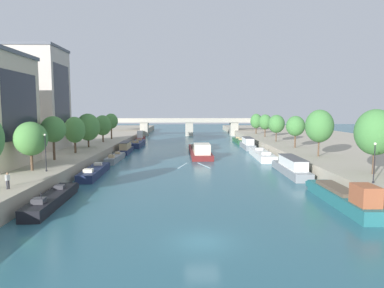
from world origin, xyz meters
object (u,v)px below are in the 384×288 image
object	(u,v)px
tree_right_distant	(276,124)
moored_boat_left_gap_after	(52,199)
moored_boat_left_lone	(126,148)
barge_midriver	(200,151)
moored_boat_left_end	(115,158)
tree_left_by_lamp	(111,121)
tree_right_past_mid	(319,126)
moored_boat_right_lone	(262,155)
tree_right_third	(295,126)
lamppost_right_bank	(374,161)
tree_right_midway	(265,122)
tree_left_far	(75,130)
lamppost_left_bank	(46,151)
tree_left_third	(53,129)
moored_boat_right_end	(247,144)
tree_left_second	(31,139)
tree_left_distant	(88,127)
moored_boat_left_midway	(94,171)
tree_right_end_of_row	(375,132)
tree_right_second	(256,121)
person_on_quay	(8,180)
tree_left_midway	(103,125)
moored_boat_left_second	(138,144)
moored_boat_right_far	(239,141)
moored_boat_right_upstream	(344,197)
moored_boat_left_far	(141,138)
moored_boat_right_gap_after	(291,167)

from	to	relation	value
tree_right_distant	moored_boat_left_gap_after	bearing A→B (deg)	-127.04
moored_boat_left_lone	barge_midriver	bearing A→B (deg)	-10.95
moored_boat_left_end	tree_left_by_lamp	xyz separation A→B (m)	(-6.06, 24.88, 6.05)
tree_right_past_mid	moored_boat_right_lone	bearing A→B (deg)	116.71
tree_right_third	lamppost_right_bank	size ratio (longest dim) A/B	1.49
tree_right_distant	tree_right_midway	size ratio (longest dim) A/B	1.02
moored_boat_left_lone	tree_left_far	bearing A→B (deg)	-111.15
lamppost_left_bank	tree_left_third	bearing A→B (deg)	105.64
moored_boat_right_end	tree_left_second	size ratio (longest dim) A/B	1.97
moored_boat_right_end	tree_left_by_lamp	world-z (taller)	tree_left_by_lamp
moored_boat_left_gap_after	tree_left_distant	bearing A→B (deg)	100.07
moored_boat_right_end	tree_left_second	distance (m)	54.06
moored_boat_right_lone	tree_right_distant	bearing A→B (deg)	64.22
moored_boat_left_midway	moored_boat_right_end	xyz separation A→B (m)	(28.78, 34.11, 0.59)
tree_right_end_of_row	tree_right_second	world-z (taller)	tree_right_end_of_row
lamppost_left_bank	tree_right_end_of_row	bearing A→B (deg)	-3.49
tree_right_end_of_row	person_on_quay	world-z (taller)	tree_right_end_of_row
moored_boat_left_midway	tree_right_distant	bearing A→B (deg)	41.51
tree_left_distant	person_on_quay	xyz separation A→B (m)	(2.66, -36.79, -3.15)
tree_right_past_mid	tree_left_second	bearing A→B (deg)	-163.36
tree_left_second	tree_left_midway	world-z (taller)	tree_left_midway
moored_boat_left_second	moored_boat_right_end	bearing A→B (deg)	-11.99
tree_left_distant	tree_right_second	bearing A→B (deg)	41.58
moored_boat_left_lone	moored_boat_right_far	size ratio (longest dim) A/B	0.91
moored_boat_left_gap_after	tree_left_midway	xyz separation A→B (m)	(-5.99, 46.27, 5.36)
tree_left_third	lamppost_left_bank	world-z (taller)	tree_left_third
tree_left_by_lamp	person_on_quay	bearing A→B (deg)	-87.77
moored_boat_right_far	tree_left_distant	world-z (taller)	tree_left_distant
moored_boat_right_upstream	lamppost_left_bank	world-z (taller)	lamppost_left_bank
moored_boat_left_lone	tree_right_second	world-z (taller)	tree_right_second
tree_left_by_lamp	tree_right_past_mid	xyz separation A→B (m)	(41.10, -33.84, 0.37)
barge_midriver	tree_right_third	distance (m)	20.32
tree_right_end_of_row	tree_right_distant	size ratio (longest dim) A/B	1.21
tree_right_third	lamppost_left_bank	world-z (taller)	tree_right_third
tree_left_far	tree_right_past_mid	distance (m)	41.57
tree_right_distant	tree_right_end_of_row	bearing A→B (deg)	-88.95
barge_midriver	moored_boat_right_far	bearing A→B (deg)	64.88
tree_right_third	tree_right_distant	bearing A→B (deg)	91.57
moored_boat_left_end	tree_right_third	world-z (taller)	tree_right_third
tree_right_past_mid	lamppost_right_bank	distance (m)	20.58
moored_boat_left_midway	tree_right_past_mid	world-z (taller)	tree_right_past_mid
tree_right_past_mid	lamppost_left_bank	size ratio (longest dim) A/B	1.63
moored_boat_left_far	lamppost_right_bank	distance (m)	75.51
tree_right_distant	tree_left_third	bearing A→B (deg)	-145.08
tree_left_third	moored_boat_left_end	bearing A→B (deg)	61.13
moored_boat_left_lone	moored_boat_right_lone	bearing A→B (deg)	-15.73
moored_boat_right_gap_after	tree_left_far	bearing A→B (deg)	164.33
tree_left_far	tree_right_end_of_row	xyz separation A→B (m)	(41.87, -20.45, 0.92)
moored_boat_right_gap_after	moored_boat_left_gap_after	bearing A→B (deg)	-151.48
moored_boat_left_midway	tree_left_far	size ratio (longest dim) A/B	1.99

